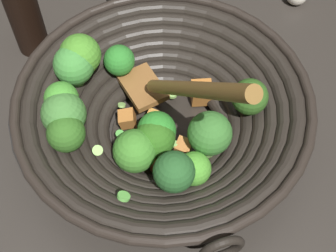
# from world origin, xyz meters

# --- Properties ---
(ground_plane) EXTENTS (4.00, 4.00, 0.00)m
(ground_plane) POSITION_xyz_m (0.00, 0.00, 0.00)
(ground_plane) COLOR #332D28
(wok) EXTENTS (0.43, 0.40, 0.28)m
(wok) POSITION_xyz_m (0.00, 0.00, 0.06)
(wok) COLOR black
(wok) RESTS_ON ground
(soy_sauce_bottle) EXTENTS (0.05, 0.05, 0.18)m
(soy_sauce_bottle) POSITION_xyz_m (0.27, 0.08, 0.07)
(soy_sauce_bottle) COLOR black
(soy_sauce_bottle) RESTS_ON ground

